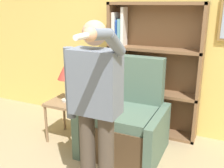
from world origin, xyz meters
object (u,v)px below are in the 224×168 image
person_standing (95,104)px  table_lamp (66,73)px  bookcase (144,73)px  side_table (67,107)px  armchair (126,123)px

person_standing → table_lamp: 1.27m
person_standing → table_lamp: bearing=136.0°
bookcase → person_standing: size_ratio=1.08×
table_lamp → bookcase: bearing=39.4°
side_table → bookcase: bearing=39.4°
person_standing → table_lamp: size_ratio=3.30×
armchair → person_standing: person_standing is taller
armchair → bookcase: bearing=88.0°
side_table → table_lamp: 0.48m
table_lamp → person_standing: bearing=-44.0°
table_lamp → side_table: bearing=126.9°
bookcase → person_standing: 1.59m
side_table → table_lamp: size_ratio=1.09×
bookcase → armchair: bookcase is taller
bookcase → armchair: size_ratio=1.56×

